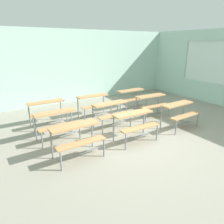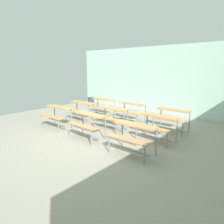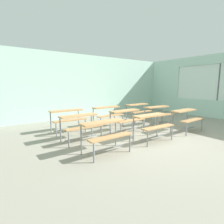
{
  "view_description": "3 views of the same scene",
  "coord_description": "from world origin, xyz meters",
  "px_view_note": "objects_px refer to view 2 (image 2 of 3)",
  "views": [
    {
      "loc": [
        -3.15,
        -3.87,
        2.44
      ],
      "look_at": [
        -0.06,
        1.09,
        0.48
      ],
      "focal_mm": 32.83,
      "sensor_mm": 36.0,
      "label": 1
    },
    {
      "loc": [
        4.25,
        -3.8,
        2.12
      ],
      "look_at": [
        -0.66,
        1.8,
        0.4
      ],
      "focal_mm": 31.9,
      "sensor_mm": 36.0,
      "label": 2
    },
    {
      "loc": [
        -3.8,
        -3.3,
        1.6
      ],
      "look_at": [
        -0.4,
        1.47,
        0.67
      ],
      "focal_mm": 28.0,
      "sensor_mm": 36.0,
      "label": 3
    }
  ],
  "objects_px": {
    "desk_bench_r1c1": "(111,113)",
    "trash_bin": "(91,101)",
    "desk_bench_r2c0": "(102,103)",
    "desk_bench_r2c1": "(131,108)",
    "desk_bench_r2c2": "(172,115)",
    "desk_bench_r0c0": "(57,112)",
    "desk_bench_r0c1": "(87,120)",
    "desk_bench_r1c0": "(80,107)",
    "desk_bench_r0c2": "(133,132)",
    "desk_bench_r1c2": "(157,122)"
  },
  "relations": [
    {
      "from": "desk_bench_r0c1",
      "to": "desk_bench_r0c0",
      "type": "bearing_deg",
      "value": -179.51
    },
    {
      "from": "desk_bench_r1c1",
      "to": "trash_bin",
      "type": "distance_m",
      "value": 4.8
    },
    {
      "from": "desk_bench_r1c2",
      "to": "desk_bench_r2c2",
      "type": "bearing_deg",
      "value": 95.51
    },
    {
      "from": "desk_bench_r1c2",
      "to": "desk_bench_r2c0",
      "type": "height_order",
      "value": "same"
    },
    {
      "from": "desk_bench_r2c1",
      "to": "desk_bench_r2c2",
      "type": "relative_size",
      "value": 1.0
    },
    {
      "from": "desk_bench_r1c1",
      "to": "desk_bench_r0c2",
      "type": "bearing_deg",
      "value": -34.79
    },
    {
      "from": "desk_bench_r0c0",
      "to": "desk_bench_r0c1",
      "type": "distance_m",
      "value": 1.6
    },
    {
      "from": "desk_bench_r0c0",
      "to": "desk_bench_r1c1",
      "type": "xyz_separation_m",
      "value": [
        1.57,
        1.09,
        0.0
      ]
    },
    {
      "from": "desk_bench_r0c0",
      "to": "desk_bench_r1c0",
      "type": "xyz_separation_m",
      "value": [
        -0.09,
        1.14,
        0.0
      ]
    },
    {
      "from": "desk_bench_r1c1",
      "to": "trash_bin",
      "type": "height_order",
      "value": "desk_bench_r1c1"
    },
    {
      "from": "desk_bench_r0c1",
      "to": "trash_bin",
      "type": "distance_m",
      "value": 5.52
    },
    {
      "from": "desk_bench_r1c1",
      "to": "desk_bench_r2c2",
      "type": "distance_m",
      "value": 1.99
    },
    {
      "from": "desk_bench_r0c2",
      "to": "desk_bench_r2c2",
      "type": "height_order",
      "value": "same"
    },
    {
      "from": "desk_bench_r0c1",
      "to": "desk_bench_r2c1",
      "type": "bearing_deg",
      "value": 91.83
    },
    {
      "from": "desk_bench_r2c2",
      "to": "desk_bench_r2c1",
      "type": "bearing_deg",
      "value": 179.3
    },
    {
      "from": "desk_bench_r1c0",
      "to": "desk_bench_r2c0",
      "type": "height_order",
      "value": "same"
    },
    {
      "from": "desk_bench_r1c1",
      "to": "desk_bench_r1c0",
      "type": "bearing_deg",
      "value": 177.0
    },
    {
      "from": "desk_bench_r1c1",
      "to": "desk_bench_r1c2",
      "type": "bearing_deg",
      "value": 0.71
    },
    {
      "from": "desk_bench_r0c2",
      "to": "desk_bench_r1c0",
      "type": "height_order",
      "value": "same"
    },
    {
      "from": "desk_bench_r1c1",
      "to": "trash_bin",
      "type": "xyz_separation_m",
      "value": [
        -3.93,
        2.72,
        -0.37
      ]
    },
    {
      "from": "desk_bench_r1c2",
      "to": "desk_bench_r1c1",
      "type": "bearing_deg",
      "value": -175.08
    },
    {
      "from": "desk_bench_r0c2",
      "to": "desk_bench_r2c2",
      "type": "relative_size",
      "value": 1.01
    },
    {
      "from": "desk_bench_r2c1",
      "to": "desk_bench_r2c2",
      "type": "height_order",
      "value": "same"
    },
    {
      "from": "desk_bench_r0c1",
      "to": "desk_bench_r1c0",
      "type": "bearing_deg",
      "value": 146.55
    },
    {
      "from": "desk_bench_r2c0",
      "to": "desk_bench_r0c1",
      "type": "bearing_deg",
      "value": -54.16
    },
    {
      "from": "desk_bench_r0c0",
      "to": "desk_bench_r1c0",
      "type": "distance_m",
      "value": 1.14
    },
    {
      "from": "desk_bench_r0c2",
      "to": "desk_bench_r1c0",
      "type": "relative_size",
      "value": 1.0
    },
    {
      "from": "desk_bench_r0c1",
      "to": "desk_bench_r2c2",
      "type": "bearing_deg",
      "value": 55.11
    },
    {
      "from": "desk_bench_r0c0",
      "to": "desk_bench_r1c2",
      "type": "xyz_separation_m",
      "value": [
        3.26,
        1.15,
        0.0
      ]
    },
    {
      "from": "trash_bin",
      "to": "desk_bench_r2c2",
      "type": "bearing_deg",
      "value": -15.94
    },
    {
      "from": "desk_bench_r0c0",
      "to": "desk_bench_r2c2",
      "type": "relative_size",
      "value": 1.0
    },
    {
      "from": "desk_bench_r0c1",
      "to": "trash_bin",
      "type": "relative_size",
      "value": 2.81
    },
    {
      "from": "desk_bench_r0c0",
      "to": "desk_bench_r2c1",
      "type": "xyz_separation_m",
      "value": [
        1.56,
        2.21,
        0.0
      ]
    },
    {
      "from": "desk_bench_r0c1",
      "to": "desk_bench_r1c1",
      "type": "bearing_deg",
      "value": 92.45
    },
    {
      "from": "desk_bench_r1c1",
      "to": "desk_bench_r2c2",
      "type": "height_order",
      "value": "same"
    },
    {
      "from": "desk_bench_r2c0",
      "to": "desk_bench_r0c2",
      "type": "bearing_deg",
      "value": -34.56
    },
    {
      "from": "desk_bench_r0c2",
      "to": "trash_bin",
      "type": "relative_size",
      "value": 2.85
    },
    {
      "from": "desk_bench_r2c1",
      "to": "trash_bin",
      "type": "xyz_separation_m",
      "value": [
        -3.93,
        1.6,
        -0.37
      ]
    },
    {
      "from": "desk_bench_r2c0",
      "to": "desk_bench_r2c1",
      "type": "distance_m",
      "value": 1.59
    },
    {
      "from": "desk_bench_r0c1",
      "to": "trash_bin",
      "type": "bearing_deg",
      "value": 136.89
    },
    {
      "from": "desk_bench_r0c0",
      "to": "desk_bench_r1c0",
      "type": "height_order",
      "value": "same"
    },
    {
      "from": "desk_bench_r2c1",
      "to": "desk_bench_r2c2",
      "type": "bearing_deg",
      "value": 1.0
    },
    {
      "from": "desk_bench_r1c1",
      "to": "trash_bin",
      "type": "relative_size",
      "value": 2.82
    },
    {
      "from": "desk_bench_r2c0",
      "to": "desk_bench_r2c2",
      "type": "relative_size",
      "value": 0.99
    },
    {
      "from": "desk_bench_r0c0",
      "to": "desk_bench_r2c0",
      "type": "bearing_deg",
      "value": 89.09
    },
    {
      "from": "desk_bench_r0c0",
      "to": "desk_bench_r0c2",
      "type": "relative_size",
      "value": 0.99
    },
    {
      "from": "desk_bench_r1c2",
      "to": "desk_bench_r2c0",
      "type": "bearing_deg",
      "value": 164.01
    },
    {
      "from": "desk_bench_r2c0",
      "to": "desk_bench_r2c2",
      "type": "distance_m",
      "value": 3.23
    },
    {
      "from": "desk_bench_r1c0",
      "to": "desk_bench_r1c1",
      "type": "distance_m",
      "value": 1.66
    },
    {
      "from": "desk_bench_r1c1",
      "to": "desk_bench_r1c2",
      "type": "relative_size",
      "value": 0.99
    }
  ]
}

